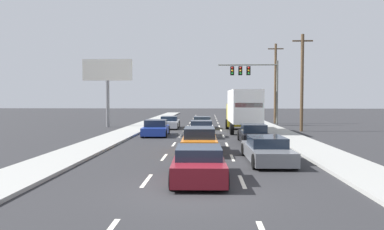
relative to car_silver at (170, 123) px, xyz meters
The scene contains 17 objects.
ground_plane 3.68m from the car_silver, 24.58° to the left, with size 140.00×140.00×0.00m, color #2B2B2D.
sidewalk_right 10.42m from the car_silver, 19.57° to the right, with size 2.50×80.00×0.14m, color #9E9E99.
sidewalk_left 4.75m from the car_silver, 132.49° to the right, with size 2.50×80.00×0.14m, color #9E9E99.
lane_markings 3.92m from the car_silver, 31.56° to the right, with size 3.54×62.00×0.01m.
car_silver is the anchor object (origin of this frame).
car_blue 6.91m from the car_silver, 92.71° to the right, with size 2.10×4.08×1.27m.
car_tan 3.22m from the car_silver, ahead, with size 2.01×4.43×1.19m.
car_white 8.13m from the car_silver, 66.11° to the right, with size 1.95×4.09×1.26m.
car_orange 15.65m from the car_silver, 77.67° to the right, with size 2.00×4.72×1.37m.
car_maroon 22.07m from the car_silver, 80.96° to the right, with size 2.01×4.11×1.22m.
box_truck 7.98m from the car_silver, 29.10° to the right, with size 2.66×8.06×3.67m.
car_black 13.13m from the car_silver, 58.72° to the right, with size 1.84×4.17×1.25m.
car_gray 19.23m from the car_silver, 70.16° to the right, with size 2.00×4.61×1.18m.
traffic_signal_mast 10.68m from the car_silver, 26.99° to the left, with size 6.55×0.69×7.10m.
utility_pole_mid 13.09m from the car_silver, 12.04° to the right, with size 1.80×0.28×8.68m.
utility_pole_far 14.58m from the car_silver, 32.34° to the left, with size 1.80×0.28×9.42m.
roadside_billboard 8.13m from the car_silver, 168.67° to the left, with size 5.16×0.36×7.00m.
Camera 1 is at (0.49, -10.79, 2.93)m, focal length 32.59 mm.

